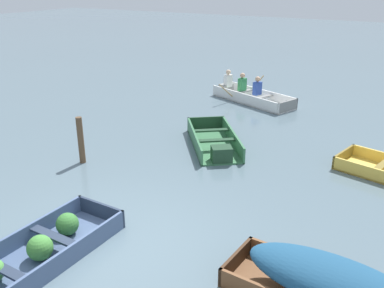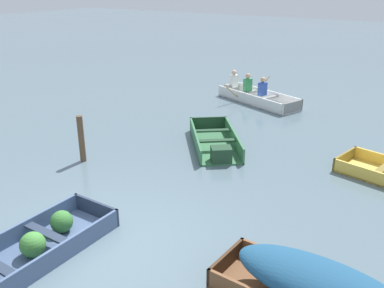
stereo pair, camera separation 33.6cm
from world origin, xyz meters
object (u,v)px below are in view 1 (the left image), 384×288
(mooring_post, at_px, (81,140))
(dinghy_slate_blue_foreground, at_px, (29,257))
(skiff_wooden_brown_mid_moored, at_px, (334,285))
(rowboat_white_with_crew, at_px, (248,94))
(skiff_green_far_moored, at_px, (214,142))

(mooring_post, bearing_deg, dinghy_slate_blue_foreground, -58.38)
(dinghy_slate_blue_foreground, bearing_deg, mooring_post, 121.62)
(dinghy_slate_blue_foreground, bearing_deg, skiff_wooden_brown_mid_moored, 18.40)
(skiff_wooden_brown_mid_moored, bearing_deg, mooring_post, 162.99)
(skiff_wooden_brown_mid_moored, xyz_separation_m, rowboat_white_with_crew, (-4.92, 8.76, -0.15))
(dinghy_slate_blue_foreground, bearing_deg, skiff_green_far_moored, 87.54)
(mooring_post, bearing_deg, rowboat_white_with_crew, 79.44)
(skiff_wooden_brown_mid_moored, relative_size, skiff_green_far_moored, 1.12)
(rowboat_white_with_crew, relative_size, mooring_post, 2.89)
(skiff_wooden_brown_mid_moored, xyz_separation_m, skiff_green_far_moored, (-3.93, 4.27, -0.23))
(skiff_wooden_brown_mid_moored, bearing_deg, dinghy_slate_blue_foreground, -161.60)
(skiff_wooden_brown_mid_moored, bearing_deg, skiff_green_far_moored, 132.67)
(skiff_green_far_moored, height_order, rowboat_white_with_crew, rowboat_white_with_crew)
(dinghy_slate_blue_foreground, height_order, mooring_post, mooring_post)
(rowboat_white_with_crew, bearing_deg, mooring_post, -100.56)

